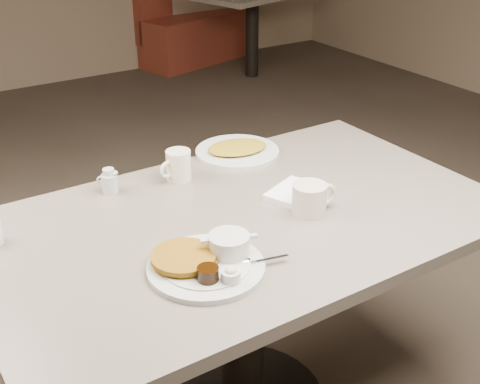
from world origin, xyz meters
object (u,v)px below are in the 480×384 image
diner_table (244,265)px  main_plate (208,260)px  coffee_mug_near (311,198)px  hash_plate (237,150)px  coffee_mug_far (178,166)px  creamer_right (109,182)px  booth_back_right (198,19)px

diner_table → main_plate: size_ratio=3.86×
coffee_mug_near → hash_plate: 0.48m
main_plate → coffee_mug_far: size_ratio=3.23×
main_plate → coffee_mug_near: size_ratio=2.63×
creamer_right → hash_plate: creamer_right is taller
coffee_mug_far → coffee_mug_near: bearing=-61.0°
coffee_mug_near → diner_table: bearing=154.3°
diner_table → main_plate: bearing=-142.1°
booth_back_right → main_plate: bearing=-119.0°
creamer_right → booth_back_right: (2.30, 3.54, -0.38)m
coffee_mug_near → creamer_right: (-0.44, 0.44, -0.01)m
hash_plate → creamer_right: bearing=-175.7°
creamer_right → hash_plate: bearing=4.3°
main_plate → creamer_right: size_ratio=4.86×
coffee_mug_far → booth_back_right: booth_back_right is taller
coffee_mug_near → hash_plate: (0.05, 0.47, -0.03)m
coffee_mug_near → hash_plate: coffee_mug_near is taller
diner_table → coffee_mug_near: 0.29m
main_plate → coffee_mug_near: 0.40m
creamer_right → diner_table: bearing=-52.8°
coffee_mug_far → creamer_right: 0.22m
hash_plate → coffee_mug_near: bearing=-96.1°
diner_table → main_plate: (-0.22, -0.17, 0.19)m
diner_table → coffee_mug_near: coffee_mug_near is taller
main_plate → hash_plate: size_ratio=1.16×
main_plate → coffee_mug_near: (0.39, 0.09, 0.02)m
diner_table → hash_plate: bearing=59.8°
main_plate → coffee_mug_far: (0.17, 0.49, 0.03)m
main_plate → booth_back_right: 4.66m
main_plate → hash_plate: 0.71m
coffee_mug_far → creamer_right: bearing=170.7°
coffee_mug_far → creamer_right: size_ratio=1.50×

